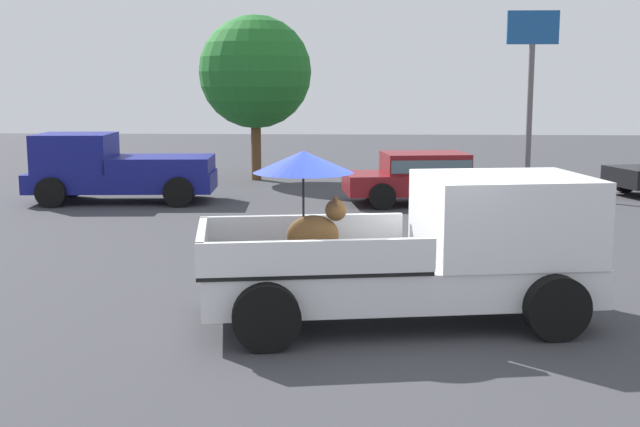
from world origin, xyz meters
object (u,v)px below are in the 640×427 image
object	(u,v)px
parked_sedan_far	(427,175)
motel_sign	(531,66)
pickup_truck_red	(114,169)
pickup_truck_main	(430,247)

from	to	relation	value
parked_sedan_far	motel_sign	world-z (taller)	motel_sign
motel_sign	pickup_truck_red	bearing A→B (deg)	-169.92
pickup_truck_red	pickup_truck_main	bearing A→B (deg)	121.08
pickup_truck_red	motel_sign	bearing A→B (deg)	-174.00
pickup_truck_main	pickup_truck_red	world-z (taller)	pickup_truck_main
pickup_truck_main	parked_sedan_far	bearing A→B (deg)	76.14
parked_sedan_far	pickup_truck_red	bearing A→B (deg)	172.04
parked_sedan_far	motel_sign	size ratio (longest dim) A/B	0.89
pickup_truck_red	parked_sedan_far	xyz separation A→B (m)	(8.17, 0.04, -0.13)
pickup_truck_red	parked_sedan_far	world-z (taller)	pickup_truck_red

